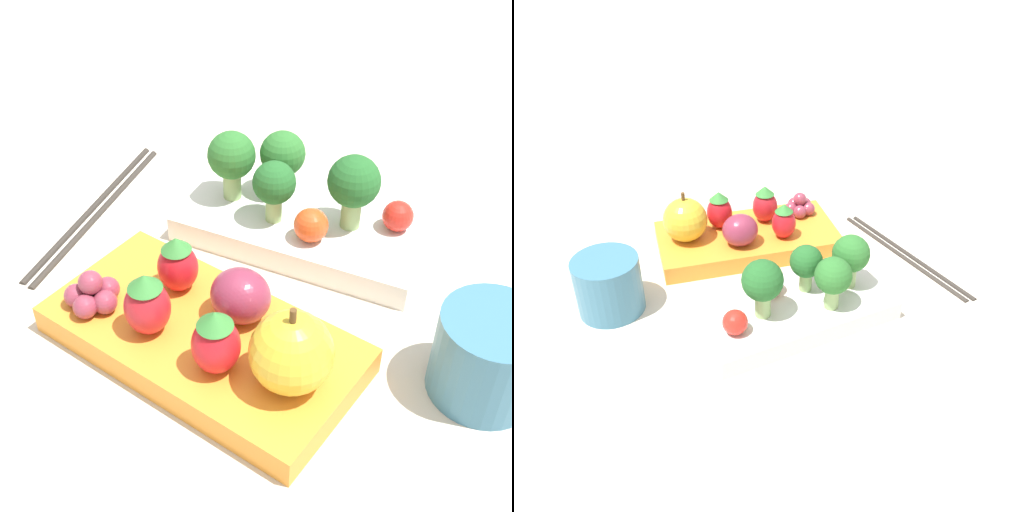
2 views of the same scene
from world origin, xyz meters
TOP-DOWN VIEW (x-y plane):
  - ground_plane at (0.00, 0.00)m, footprint 4.00×4.00m
  - bento_box_savoury at (-0.00, 0.07)m, footprint 0.21×0.13m
  - bento_box_fruit at (0.01, -0.08)m, footprint 0.22×0.12m
  - broccoli_floret_0 at (0.04, 0.08)m, footprint 0.04×0.04m
  - broccoli_floret_1 at (-0.03, 0.09)m, footprint 0.04×0.04m
  - broccoli_floret_2 at (-0.07, 0.06)m, footprint 0.04×0.04m
  - broccoli_floret_3 at (-0.02, 0.05)m, footprint 0.03×0.03m
  - cherry_tomato_0 at (0.07, 0.10)m, footprint 0.02×0.02m
  - cherry_tomato_1 at (0.02, 0.05)m, footprint 0.03×0.03m
  - apple at (0.08, -0.08)m, footprint 0.05×0.05m
  - strawberry_0 at (-0.02, -0.10)m, footprint 0.03×0.03m
  - strawberry_1 at (-0.03, -0.05)m, footprint 0.03×0.03m
  - strawberry_2 at (0.04, -0.10)m, footprint 0.03×0.03m
  - plum at (0.02, -0.05)m, footprint 0.04×0.04m
  - grape_cluster at (-0.07, -0.10)m, footprint 0.04×0.04m
  - drinking_cup at (0.18, -0.00)m, footprint 0.07×0.07m
  - chopsticks_pair at (-0.17, 0.00)m, footprint 0.07×0.21m

SIDE VIEW (x-z plane):
  - ground_plane at x=0.00m, z-range 0.00..0.00m
  - chopsticks_pair at x=-0.17m, z-range 0.00..0.01m
  - bento_box_savoury at x=0.00m, z-range 0.00..0.02m
  - bento_box_fruit at x=0.01m, z-range 0.00..0.02m
  - drinking_cup at x=0.18m, z-range 0.00..0.06m
  - grape_cluster at x=-0.07m, z-range 0.02..0.05m
  - cherry_tomato_0 at x=0.07m, z-range 0.02..0.05m
  - cherry_tomato_1 at x=0.02m, z-range 0.02..0.05m
  - plum at x=0.02m, z-range 0.02..0.06m
  - strawberry_1 at x=-0.03m, z-range 0.02..0.07m
  - strawberry_0 at x=-0.02m, z-range 0.02..0.07m
  - strawberry_2 at x=0.04m, z-range 0.02..0.07m
  - apple at x=0.08m, z-range 0.02..0.08m
  - broccoli_floret_3 at x=-0.02m, z-range 0.03..0.08m
  - broccoli_floret_1 at x=-0.03m, z-range 0.03..0.09m
  - broccoli_floret_2 at x=-0.07m, z-range 0.03..0.09m
  - broccoli_floret_0 at x=0.04m, z-range 0.03..0.09m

